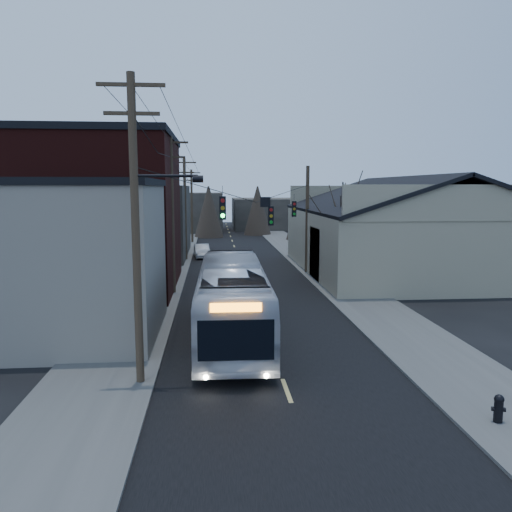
# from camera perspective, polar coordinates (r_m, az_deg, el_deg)

# --- Properties ---
(ground) EXTENTS (160.00, 160.00, 0.00)m
(ground) POSITION_cam_1_polar(r_m,az_deg,el_deg) (15.68, 4.65, -17.96)
(ground) COLOR black
(ground) RESTS_ON ground
(road_surface) EXTENTS (9.00, 110.00, 0.02)m
(road_surface) POSITION_cam_1_polar(r_m,az_deg,el_deg) (44.51, -1.76, -0.97)
(road_surface) COLOR black
(road_surface) RESTS_ON ground
(sidewalk_left) EXTENTS (4.00, 110.00, 0.12)m
(sidewalk_left) POSITION_cam_1_polar(r_m,az_deg,el_deg) (44.62, -10.12, -1.00)
(sidewalk_left) COLOR #474744
(sidewalk_left) RESTS_ON ground
(sidewalk_right) EXTENTS (4.00, 110.00, 0.12)m
(sidewalk_right) POSITION_cam_1_polar(r_m,az_deg,el_deg) (45.32, 6.48, -0.79)
(sidewalk_right) COLOR #474744
(sidewalk_right) RESTS_ON ground
(building_clapboard) EXTENTS (8.00, 8.00, 7.00)m
(building_clapboard) POSITION_cam_1_polar(r_m,az_deg,el_deg) (24.08, -20.75, -0.60)
(building_clapboard) COLOR slate
(building_clapboard) RESTS_ON ground
(building_brick) EXTENTS (10.00, 12.00, 10.00)m
(building_brick) POSITION_cam_1_polar(r_m,az_deg,el_deg) (34.80, -17.56, 4.48)
(building_brick) COLOR black
(building_brick) RESTS_ON ground
(building_left_far) EXTENTS (9.00, 14.00, 7.00)m
(building_left_far) POSITION_cam_1_polar(r_m,az_deg,el_deg) (50.53, -13.00, 3.87)
(building_left_far) COLOR #2F2B25
(building_left_far) RESTS_ON ground
(warehouse) EXTENTS (16.16, 20.60, 7.73)m
(warehouse) POSITION_cam_1_polar(r_m,az_deg,el_deg) (42.06, 16.61, 1.88)
(warehouse) COLOR gray
(warehouse) RESTS_ON ground
(building_far_left) EXTENTS (10.00, 12.00, 6.00)m
(building_far_left) POSITION_cam_1_polar(r_m,az_deg,el_deg) (79.09, -7.54, 5.00)
(building_far_left) COLOR #2F2B25
(building_far_left) RESTS_ON ground
(building_far_right) EXTENTS (12.00, 14.00, 5.00)m
(building_far_right) POSITION_cam_1_polar(r_m,az_deg,el_deg) (84.55, 1.48, 4.90)
(building_far_right) COLOR #2F2B25
(building_far_right) RESTS_ON ground
(bare_tree) EXTENTS (0.40, 0.40, 7.20)m
(bare_tree) POSITION_cam_1_polar(r_m,az_deg,el_deg) (35.22, 9.77, 2.48)
(bare_tree) COLOR black
(bare_tree) RESTS_ON ground
(utility_lines) EXTENTS (11.24, 45.28, 10.50)m
(utility_lines) POSITION_cam_1_polar(r_m,az_deg,el_deg) (38.11, -5.99, 4.99)
(utility_lines) COLOR #382B1E
(utility_lines) RESTS_ON ground
(bus) EXTENTS (3.18, 12.63, 3.50)m
(bus) POSITION_cam_1_polar(r_m,az_deg,el_deg) (22.74, -2.73, -5.05)
(bus) COLOR #B7BBC5
(bus) RESTS_ON ground
(parked_car) EXTENTS (1.75, 4.10, 1.32)m
(parked_car) POSITION_cam_1_polar(r_m,az_deg,el_deg) (49.08, -6.21, 0.58)
(parked_car) COLOR #A6AAAE
(parked_car) RESTS_ON ground
(fire_hydrant) EXTENTS (0.40, 0.28, 0.82)m
(fire_hydrant) POSITION_cam_1_polar(r_m,az_deg,el_deg) (16.50, 25.99, -15.28)
(fire_hydrant) COLOR black
(fire_hydrant) RESTS_ON sidewalk_right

